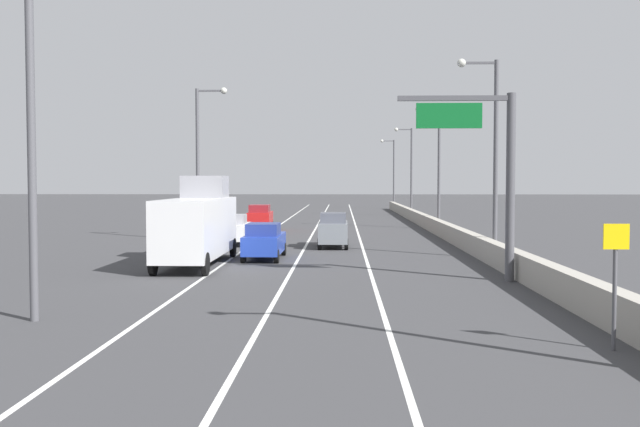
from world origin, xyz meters
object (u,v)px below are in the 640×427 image
Objects in this scene: speed_advisory_sign at (615,276)px; lamp_post_right_fifth at (392,169)px; car_red_0 at (260,218)px; overhead_sign_gantry at (492,163)px; box_truck at (198,224)px; lamp_post_right_third at (436,159)px; lamp_post_right_fourth at (409,165)px; car_gray_1 at (333,230)px; car_white_2 at (234,230)px; lamp_post_left_mid at (201,153)px; lamp_post_right_second at (491,145)px; lamp_post_left_near at (40,113)px; car_blue_3 at (264,241)px.

lamp_post_right_fifth is (1.10, 89.13, 4.15)m from speed_advisory_sign.
speed_advisory_sign is 0.65× the size of car_red_0.
box_truck is (-12.87, 5.17, -2.77)m from overhead_sign_gantry.
box_truck is (-14.82, -26.31, -3.95)m from lamp_post_right_third.
lamp_post_right_third is 1.00× the size of lamp_post_right_fourth.
lamp_post_right_third is 19.54m from car_gray_1.
car_white_2 is 0.48× the size of box_truck.
lamp_post_right_fourth is (-0.05, 23.01, 0.00)m from lamp_post_right_third.
speed_advisory_sign is 0.29× the size of lamp_post_right_third.
box_truck is at bearing -79.45° from lamp_post_left_mid.
lamp_post_right_second reaches higher than speed_advisory_sign.
lamp_post_right_fifth is at bearing 79.43° from lamp_post_left_near.
lamp_post_left_near is at bearing -100.57° from lamp_post_right_fifth.
car_blue_3 is (-10.40, 19.36, -0.82)m from speed_advisory_sign.
lamp_post_left_mid is 11.15m from car_gray_1.
car_gray_1 is 0.97× the size of car_blue_3.
lamp_post_right_third is at bearing 63.47° from car_gray_1.
lamp_post_right_second is at bearing -36.46° from car_gray_1.
lamp_post_right_fifth is 1.00× the size of lamp_post_left_near.
lamp_post_right_third is 1.15× the size of box_truck.
lamp_post_right_third and lamp_post_right_fourth have the same top height.
car_gray_1 is (8.02, 23.08, -4.85)m from lamp_post_left_near.
car_gray_1 is at bearing -97.28° from lamp_post_right_fifth.
lamp_post_left_near is 2.29× the size of car_gray_1.
lamp_post_right_fifth is (-0.42, 46.02, 0.00)m from lamp_post_right_third.
car_red_0 is at bearing 107.88° from speed_advisory_sign.
lamp_post_right_third is at bearing -89.48° from lamp_post_right_fifth.
lamp_post_right_third and lamp_post_right_fifth have the same top height.
lamp_post_left_mid is at bearing 115.83° from car_blue_3.
box_truck is at bearing -124.19° from car_gray_1.
lamp_post_right_third is 21.38m from lamp_post_left_mid.
lamp_post_right_third is at bearing 87.99° from speed_advisory_sign.
lamp_post_right_fourth is at bearing 75.76° from car_blue_3.
overhead_sign_gantry is 31.57m from lamp_post_right_third.
lamp_post_right_third is at bearing 89.41° from lamp_post_right_second.
speed_advisory_sign is 0.65× the size of car_blue_3.
lamp_post_right_second reaches higher than car_red_0.
speed_advisory_sign is 30.73m from car_white_2.
car_gray_1 is 7.65m from car_blue_3.
overhead_sign_gantry is 14.14m from box_truck.
speed_advisory_sign is at bearing -87.82° from overhead_sign_gantry.
overhead_sign_gantry is at bearing 30.46° from lamp_post_left_near.
overhead_sign_gantry is 0.73× the size of lamp_post_left_mid.
car_white_2 is 10.96m from box_truck.
lamp_post_left_near and lamp_post_left_mid have the same top height.
lamp_post_left_near is 17.60m from car_blue_3.
lamp_post_right_fourth is at bearing 75.40° from lamp_post_left_near.
car_red_0 is (-14.61, -2.53, -4.85)m from lamp_post_right_third.
lamp_post_right_fifth is 2.29× the size of car_gray_1.
lamp_post_right_fifth is at bearing 73.78° from lamp_post_left_mid.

